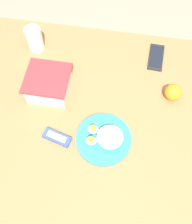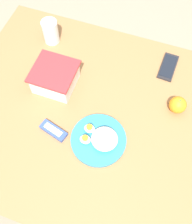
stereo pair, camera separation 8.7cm
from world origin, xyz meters
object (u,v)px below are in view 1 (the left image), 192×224
food_container (49,85)px  orange_fruit (173,92)px  candy_bar (57,137)px  cell_phone (156,57)px  rice_plate (105,138)px  drinking_glass (35,39)px

food_container → orange_fruit: (0.52, 0.05, -0.01)m
food_container → candy_bar: (0.08, -0.21, -0.03)m
orange_fruit → cell_phone: (-0.08, 0.20, -0.03)m
orange_fruit → cell_phone: size_ratio=0.47×
food_container → orange_fruit: size_ratio=2.51×
orange_fruit → candy_bar: (-0.44, -0.27, -0.03)m
food_container → candy_bar: 0.23m
rice_plate → candy_bar: bearing=-172.9°
drinking_glass → candy_bar: bearing=-65.5°
orange_fruit → drinking_glass: 0.66m
orange_fruit → cell_phone: bearing=110.8°
food_container → cell_phone: 0.51m
rice_plate → cell_phone: rice_plate is taller
cell_phone → candy_bar: bearing=-128.2°
orange_fruit → rice_plate: bearing=-136.3°
candy_bar → cell_phone: 0.59m
orange_fruit → cell_phone: 0.22m
rice_plate → cell_phone: bearing=68.1°
food_container → cell_phone: bearing=29.5°
cell_phone → rice_plate: bearing=-111.9°
candy_bar → cell_phone: (0.37, 0.47, -0.00)m
food_container → orange_fruit: 0.52m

